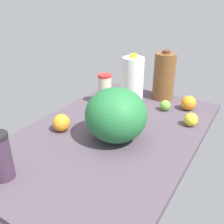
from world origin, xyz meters
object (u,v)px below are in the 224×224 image
at_px(watermelon, 116,115).
at_px(orange_loose, 61,123).
at_px(tumbler_cup, 105,89).
at_px(orange_beside_bowl, 189,103).
at_px(milk_jug, 133,82).
at_px(chocolate_milk_jug, 164,76).
at_px(shaker_bottle, 1,157).
at_px(lemon_far_back, 191,119).
at_px(lime_by_jug, 165,105).

height_order(watermelon, orange_loose, watermelon).
bearing_deg(tumbler_cup, orange_beside_bowl, -68.36).
relative_size(milk_jug, watermelon, 1.10).
relative_size(watermelon, chocolate_milk_jug, 0.91).
xyz_separation_m(watermelon, tumbler_cup, (0.30, 0.26, -0.03)).
bearing_deg(orange_loose, shaker_bottle, -171.41).
bearing_deg(chocolate_milk_jug, orange_beside_bowl, -114.99).
bearing_deg(milk_jug, watermelon, -163.17).
height_order(shaker_bottle, lemon_far_back, shaker_bottle).
distance_m(milk_jug, tumbler_cup, 0.17).
height_order(milk_jug, shaker_bottle, milk_jug).
distance_m(milk_jug, watermelon, 0.39).
height_order(milk_jug, lime_by_jug, milk_jug).
relative_size(tumbler_cup, orange_beside_bowl, 2.21).
relative_size(watermelon, lime_by_jug, 4.56).
distance_m(chocolate_milk_jug, lemon_far_back, 0.38).
distance_m(orange_loose, lime_by_jug, 0.58).
distance_m(orange_loose, orange_beside_bowl, 0.70).
bearing_deg(lime_by_jug, watermelon, 168.96).
relative_size(chocolate_milk_jug, lime_by_jug, 5.03).
xyz_separation_m(chocolate_milk_jug, tumbler_cup, (-0.26, 0.26, -0.05)).
bearing_deg(chocolate_milk_jug, lemon_far_back, -136.84).
relative_size(milk_jug, orange_loose, 3.59).
bearing_deg(watermelon, tumbler_cup, 40.15).
bearing_deg(watermelon, lime_by_jug, -11.04).
height_order(watermelon, lime_by_jug, watermelon).
bearing_deg(orange_loose, lemon_far_back, -53.89).
xyz_separation_m(chocolate_milk_jug, lime_by_jug, (-0.16, -0.08, -0.11)).
distance_m(milk_jug, lime_by_jug, 0.22).
bearing_deg(orange_loose, chocolate_milk_jug, -21.92).
distance_m(tumbler_cup, lemon_far_back, 0.51).
height_order(lemon_far_back, orange_loose, orange_loose).
height_order(watermelon, shaker_bottle, watermelon).
distance_m(chocolate_milk_jug, lime_by_jug, 0.21).
bearing_deg(orange_loose, lime_by_jug, -35.23).
height_order(shaker_bottle, orange_beside_bowl, shaker_bottle).
relative_size(watermelon, orange_beside_bowl, 3.31).
bearing_deg(shaker_bottle, orange_beside_bowl, -23.10).
distance_m(watermelon, chocolate_milk_jug, 0.56).
height_order(tumbler_cup, lime_by_jug, tumbler_cup).
bearing_deg(orange_beside_bowl, shaker_bottle, 156.90).
xyz_separation_m(lemon_far_back, orange_beside_bowl, (0.18, 0.06, 0.01)).
bearing_deg(milk_jug, orange_beside_bowl, -70.95).
bearing_deg(orange_loose, tumbler_cup, -0.06).
bearing_deg(orange_beside_bowl, lemon_far_back, -160.30).
height_order(shaker_bottle, tumbler_cup, tumbler_cup).
relative_size(watermelon, lemon_far_back, 4.04).
bearing_deg(tumbler_cup, orange_loose, 179.94).
bearing_deg(orange_loose, orange_beside_bowl, -38.79).
bearing_deg(lemon_far_back, tumbler_cup, 89.41).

